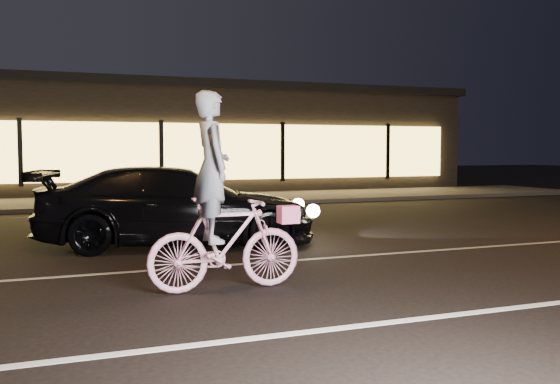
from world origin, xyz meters
name	(u,v)px	position (x,y,z in m)	size (l,w,h in m)	color
ground	(382,285)	(0.00, 0.00, 0.00)	(90.00, 90.00, 0.00)	black
lane_stripe_near	(457,314)	(0.00, -1.50, 0.00)	(60.00, 0.12, 0.01)	silver
lane_stripe_far	(316,259)	(0.00, 2.00, 0.00)	(60.00, 0.10, 0.01)	gray
sidewalk	(173,200)	(0.00, 13.00, 0.06)	(30.00, 4.00, 0.12)	#383533
storefront	(142,138)	(0.00, 18.97, 2.15)	(25.40, 8.42, 4.20)	black
cyclist	(222,221)	(-1.96, 0.44, 0.85)	(1.90, 0.66, 2.40)	#F24F8A
sedan	(177,206)	(-1.72, 4.11, 0.70)	(5.12, 2.88, 1.40)	black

